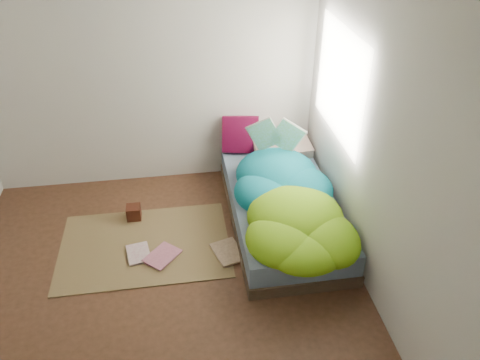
% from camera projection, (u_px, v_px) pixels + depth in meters
% --- Properties ---
extents(ground, '(3.50, 3.50, 0.00)m').
position_uv_depth(ground, '(162.00, 286.00, 4.05)').
color(ground, '#402918').
rests_on(ground, ground).
extents(room_walls, '(3.54, 3.54, 2.62)m').
position_uv_depth(room_walls, '(141.00, 116.00, 3.15)').
color(room_walls, beige).
rests_on(room_walls, ground).
extents(bed, '(1.00, 2.00, 0.34)m').
position_uv_depth(bed, '(281.00, 208.00, 4.70)').
color(bed, '#312A1B').
rests_on(bed, ground).
extents(duvet, '(0.96, 1.84, 0.34)m').
position_uv_depth(duvet, '(289.00, 193.00, 4.33)').
color(duvet, '#076475').
rests_on(duvet, bed).
extents(rug, '(1.60, 1.10, 0.01)m').
position_uv_depth(rug, '(145.00, 245.00, 4.48)').
color(rug, brown).
rests_on(rug, ground).
extents(pillow_floral, '(0.66, 0.44, 0.14)m').
position_uv_depth(pillow_floral, '(282.00, 147.00, 5.23)').
color(pillow_floral, beige).
rests_on(pillow_floral, bed).
extents(pillow_magenta, '(0.42, 0.20, 0.40)m').
position_uv_depth(pillow_magenta, '(240.00, 134.00, 5.21)').
color(pillow_magenta, '#480419').
rests_on(pillow_magenta, bed).
extents(open_book, '(0.49, 0.24, 0.29)m').
position_uv_depth(open_book, '(276.00, 127.00, 4.74)').
color(open_book, '#3D892D').
rests_on(open_book, duvet).
extents(wooden_box, '(0.14, 0.14, 0.14)m').
position_uv_depth(wooden_box, '(134.00, 212.00, 4.78)').
color(wooden_box, '#38150C').
rests_on(wooden_box, rug).
extents(floor_book_a, '(0.25, 0.31, 0.02)m').
position_uv_depth(floor_book_a, '(128.00, 256.00, 4.33)').
color(floor_book_a, silver).
rests_on(floor_book_a, rug).
extents(floor_book_b, '(0.39, 0.39, 0.03)m').
position_uv_depth(floor_book_b, '(153.00, 251.00, 4.38)').
color(floor_book_b, '#BE6D87').
rests_on(floor_book_b, rug).
extents(floor_book_c, '(0.33, 0.39, 0.03)m').
position_uv_depth(floor_book_c, '(216.00, 256.00, 4.33)').
color(floor_book_c, tan).
rests_on(floor_book_c, rug).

